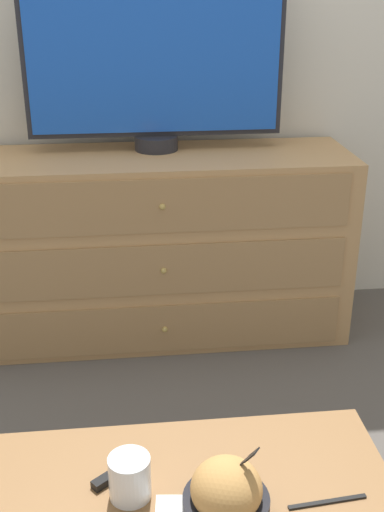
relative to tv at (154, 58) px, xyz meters
name	(u,v)px	position (x,y,z in m)	size (l,w,h in m)	color
ground_plane	(149,300)	(-0.04, 0.17, -1.16)	(12.00, 12.00, 0.00)	#56514C
wall_back	(140,15)	(-0.04, 0.20, 0.14)	(12.00, 0.05, 2.60)	silver
dresser	(160,247)	(0.00, -0.09, -0.76)	(1.57, 0.49, 0.79)	tan
tv	(154,58)	(0.00, 0.00, 0.00)	(1.02, 0.18, 0.71)	#232328
takeout_bowl	(226,494)	(0.04, -1.63, -0.66)	(0.18, 0.18, 0.16)	black
drink_cup	(130,479)	(-0.15, -1.56, -0.66)	(0.09, 0.09, 0.10)	beige
knife	(327,502)	(0.25, -1.63, -0.70)	(0.17, 0.03, 0.01)	black
remote_control	(119,471)	(-0.18, -1.50, -0.69)	(0.12, 0.10, 0.02)	black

